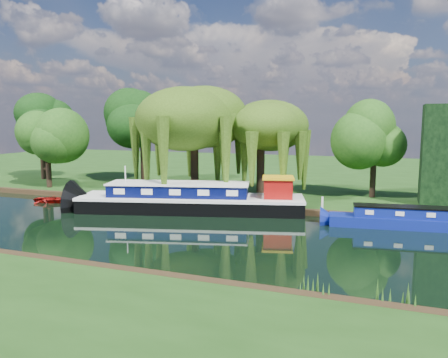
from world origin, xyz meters
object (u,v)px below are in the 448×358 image
at_px(white_cruiser, 401,226).
at_px(narrowboat, 413,220).
at_px(red_dinghy, 53,202).
at_px(dutch_barge, 193,200).

bearing_deg(white_cruiser, narrowboat, -105.34).
distance_m(red_dinghy, white_cruiser, 28.68).
relative_size(dutch_barge, narrowboat, 1.64).
height_order(red_dinghy, white_cruiser, white_cruiser).
bearing_deg(dutch_barge, white_cruiser, -13.10).
xyz_separation_m(dutch_barge, narrowboat, (16.10, 0.23, -0.36)).
relative_size(dutch_barge, white_cruiser, 6.99).
bearing_deg(red_dinghy, narrowboat, -99.10).
bearing_deg(dutch_barge, red_dinghy, 168.29).
distance_m(dutch_barge, red_dinghy, 13.33).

